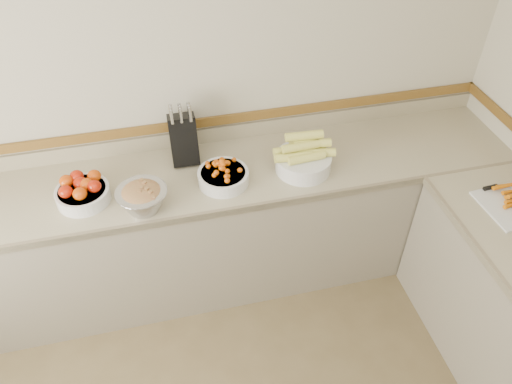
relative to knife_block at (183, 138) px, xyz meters
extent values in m
plane|color=#B7B097|center=(-0.03, 0.16, 0.24)|extent=(4.00, 0.00, 4.00)
cube|color=gray|center=(-0.03, -0.17, -0.18)|extent=(4.00, 0.65, 0.04)
cube|color=gray|center=(-0.03, -0.17, -0.63)|extent=(4.00, 0.63, 0.86)
cube|color=#776950|center=(-0.03, -0.48, -0.18)|extent=(4.00, 0.02, 0.04)
cube|color=gray|center=(-0.03, 0.15, -0.11)|extent=(4.00, 0.02, 0.10)
cube|color=brown|center=(-0.03, 0.14, -0.01)|extent=(4.00, 0.02, 0.06)
cube|color=black|center=(0.00, 0.00, -0.01)|extent=(0.16, 0.19, 0.31)
cylinder|color=silver|center=(-0.05, -0.03, 0.18)|extent=(0.02, 0.04, 0.08)
cylinder|color=silver|center=(0.00, -0.03, 0.18)|extent=(0.02, 0.04, 0.08)
cylinder|color=silver|center=(0.05, -0.03, 0.18)|extent=(0.02, 0.04, 0.08)
cylinder|color=silver|center=(-0.05, 0.00, 0.18)|extent=(0.02, 0.04, 0.08)
cylinder|color=silver|center=(0.00, 0.00, 0.18)|extent=(0.02, 0.04, 0.08)
cylinder|color=silver|center=(0.05, 0.00, 0.18)|extent=(0.02, 0.04, 0.08)
cylinder|color=silver|center=(-0.05, 0.03, 0.18)|extent=(0.02, 0.04, 0.08)
cylinder|color=silver|center=(0.00, 0.03, 0.18)|extent=(0.02, 0.04, 0.08)
cylinder|color=silver|center=(0.05, 0.03, 0.18)|extent=(0.02, 0.04, 0.08)
cylinder|color=silver|center=(-0.59, -0.23, -0.12)|extent=(0.29, 0.29, 0.08)
torus|color=silver|center=(-0.59, -0.23, -0.08)|extent=(0.29, 0.29, 0.01)
cylinder|color=white|center=(-0.59, -0.23, -0.08)|extent=(0.26, 0.26, 0.01)
ellipsoid|color=#AC1A06|center=(-0.66, -0.27, -0.04)|extent=(0.08, 0.08, 0.07)
ellipsoid|color=#BC3E06|center=(-0.59, -0.30, -0.04)|extent=(0.08, 0.08, 0.07)
ellipsoid|color=#AC1A06|center=(-0.52, -0.26, -0.04)|extent=(0.08, 0.08, 0.07)
ellipsoid|color=#BC3E06|center=(-0.66, -0.18, -0.04)|extent=(0.08, 0.08, 0.07)
ellipsoid|color=#AC1A06|center=(-0.59, -0.21, -0.04)|extent=(0.08, 0.08, 0.07)
ellipsoid|color=#BC3E06|center=(-0.52, -0.17, -0.04)|extent=(0.08, 0.08, 0.07)
ellipsoid|color=#AC1A06|center=(-0.61, -0.15, -0.04)|extent=(0.08, 0.08, 0.07)
ellipsoid|color=#BC3E06|center=(-0.55, -0.23, -0.04)|extent=(0.08, 0.08, 0.07)
cylinder|color=silver|center=(0.18, -0.26, -0.12)|extent=(0.29, 0.29, 0.08)
torus|color=silver|center=(0.18, -0.26, -0.09)|extent=(0.29, 0.29, 0.01)
cylinder|color=white|center=(0.18, -0.26, -0.09)|extent=(0.25, 0.25, 0.01)
sphere|color=#C34C06|center=(0.18, -0.25, -0.01)|extent=(0.03, 0.03, 0.03)
sphere|color=#C34C06|center=(0.19, -0.27, -0.01)|extent=(0.03, 0.03, 0.03)
sphere|color=#C34C06|center=(0.18, -0.26, -0.02)|extent=(0.03, 0.03, 0.03)
sphere|color=#C34C06|center=(0.20, -0.26, -0.03)|extent=(0.03, 0.03, 0.03)
sphere|color=#C34C06|center=(0.20, -0.34, -0.05)|extent=(0.03, 0.03, 0.03)
sphere|color=#C34C06|center=(0.19, -0.24, -0.02)|extent=(0.03, 0.03, 0.03)
sphere|color=#C34C06|center=(0.20, -0.22, -0.04)|extent=(0.03, 0.03, 0.03)
sphere|color=#C34C06|center=(0.10, -0.26, -0.05)|extent=(0.03, 0.03, 0.03)
sphere|color=#C34C06|center=(0.19, -0.36, -0.06)|extent=(0.03, 0.03, 0.03)
sphere|color=#C34C06|center=(0.18, -0.26, -0.03)|extent=(0.03, 0.03, 0.03)
sphere|color=#C34C06|center=(0.18, -0.26, -0.02)|extent=(0.03, 0.03, 0.03)
sphere|color=#C34C06|center=(0.17, -0.30, -0.04)|extent=(0.03, 0.03, 0.03)
sphere|color=#C34C06|center=(0.21, -0.25, -0.03)|extent=(0.03, 0.03, 0.03)
sphere|color=#C34C06|center=(0.14, -0.23, -0.03)|extent=(0.03, 0.03, 0.03)
sphere|color=#C34C06|center=(0.17, -0.30, -0.04)|extent=(0.03, 0.03, 0.03)
sphere|color=#C34C06|center=(0.15, -0.18, -0.05)|extent=(0.03, 0.03, 0.03)
sphere|color=#C34C06|center=(0.19, -0.19, -0.05)|extent=(0.03, 0.03, 0.03)
sphere|color=#C34C06|center=(0.16, -0.32, -0.05)|extent=(0.03, 0.03, 0.03)
sphere|color=#C34C06|center=(0.27, -0.26, -0.05)|extent=(0.03, 0.03, 0.03)
sphere|color=#C34C06|center=(0.12, -0.30, -0.05)|extent=(0.03, 0.03, 0.03)
sphere|color=#C34C06|center=(0.21, -0.24, -0.03)|extent=(0.03, 0.03, 0.03)
sphere|color=#C34C06|center=(0.19, -0.28, -0.02)|extent=(0.03, 0.03, 0.03)
sphere|color=#C34C06|center=(0.20, -0.25, -0.02)|extent=(0.03, 0.03, 0.03)
sphere|color=#C34C06|center=(0.25, -0.25, -0.05)|extent=(0.03, 0.03, 0.03)
sphere|color=#C34C06|center=(0.18, -0.27, -0.02)|extent=(0.03, 0.03, 0.03)
sphere|color=#C34C06|center=(0.16, -0.23, -0.04)|extent=(0.03, 0.03, 0.03)
sphere|color=#C34C06|center=(0.19, -0.24, -0.02)|extent=(0.03, 0.03, 0.03)
sphere|color=#C34C06|center=(0.18, -0.34, -0.05)|extent=(0.03, 0.03, 0.03)
sphere|color=#C34C06|center=(0.15, -0.21, -0.04)|extent=(0.03, 0.03, 0.03)
sphere|color=#C34C06|center=(0.28, -0.26, -0.06)|extent=(0.03, 0.03, 0.03)
cylinder|color=silver|center=(0.66, -0.25, -0.11)|extent=(0.33, 0.33, 0.10)
torus|color=silver|center=(0.66, -0.25, -0.06)|extent=(0.33, 0.33, 0.01)
cylinder|color=#CECA56|center=(0.59, -0.27, -0.03)|extent=(0.22, 0.06, 0.05)
cylinder|color=#CECA56|center=(0.66, -0.30, -0.03)|extent=(0.22, 0.07, 0.05)
cylinder|color=#CECA56|center=(0.73, -0.27, -0.03)|extent=(0.22, 0.09, 0.05)
cylinder|color=#CECA56|center=(0.60, -0.21, -0.03)|extent=(0.22, 0.05, 0.05)
cylinder|color=#CECA56|center=(0.70, -0.20, -0.03)|extent=(0.22, 0.11, 0.05)
cylinder|color=#CECA56|center=(0.64, -0.25, 0.01)|extent=(0.22, 0.06, 0.05)
cylinder|color=#CECA56|center=(0.71, -0.24, 0.01)|extent=(0.22, 0.09, 0.05)
cylinder|color=#CECA56|center=(0.66, -0.22, 0.06)|extent=(0.22, 0.06, 0.05)
cylinder|color=#B2B2BA|center=(-0.27, -0.37, -0.09)|extent=(0.27, 0.27, 0.13)
torus|color=#B2B2BA|center=(-0.27, -0.37, -0.03)|extent=(0.27, 0.27, 0.01)
ellipsoid|color=maroon|center=(-0.27, -0.37, -0.04)|extent=(0.22, 0.22, 0.07)
cube|color=maroon|center=(-0.29, -0.39, -0.02)|extent=(0.03, 0.03, 0.02)
cube|color=#73A550|center=(-0.24, -0.33, -0.03)|extent=(0.02, 0.02, 0.02)
cube|color=maroon|center=(-0.24, -0.39, -0.01)|extent=(0.03, 0.03, 0.02)
cube|color=#73A550|center=(-0.27, -0.37, -0.01)|extent=(0.02, 0.02, 0.02)
cube|color=maroon|center=(-0.27, -0.41, -0.03)|extent=(0.02, 0.02, 0.02)
cube|color=#73A550|center=(-0.21, -0.44, -0.03)|extent=(0.02, 0.02, 0.02)
cube|color=maroon|center=(-0.25, -0.34, -0.01)|extent=(0.03, 0.03, 0.02)
cube|color=#73A550|center=(-0.28, -0.39, -0.03)|extent=(0.03, 0.03, 0.02)
cube|color=maroon|center=(-0.25, -0.42, -0.03)|extent=(0.02, 0.02, 0.02)
cube|color=#73A550|center=(-0.28, -0.40, -0.01)|extent=(0.02, 0.02, 0.02)
cube|color=maroon|center=(-0.22, -0.41, -0.02)|extent=(0.03, 0.03, 0.02)
cube|color=#73A550|center=(-0.33, -0.38, -0.03)|extent=(0.03, 0.03, 0.02)
cube|color=maroon|center=(-0.29, -0.35, -0.03)|extent=(0.03, 0.03, 0.02)
cube|color=#73A550|center=(-0.26, -0.30, -0.02)|extent=(0.02, 0.02, 0.02)
cone|color=#C36006|center=(1.71, -0.73, -0.13)|extent=(0.16, 0.03, 0.03)
cone|color=#C36006|center=(1.71, -0.71, -0.11)|extent=(0.16, 0.03, 0.03)
cone|color=#C36006|center=(1.71, -0.69, -0.13)|extent=(0.16, 0.03, 0.03)
cube|color=silver|center=(1.75, -0.68, -0.14)|extent=(0.17, 0.04, 0.00)
cube|color=black|center=(1.62, -0.68, -0.13)|extent=(0.09, 0.03, 0.02)
camera|label=1|loc=(-0.14, -2.40, 1.71)|focal=35.00mm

